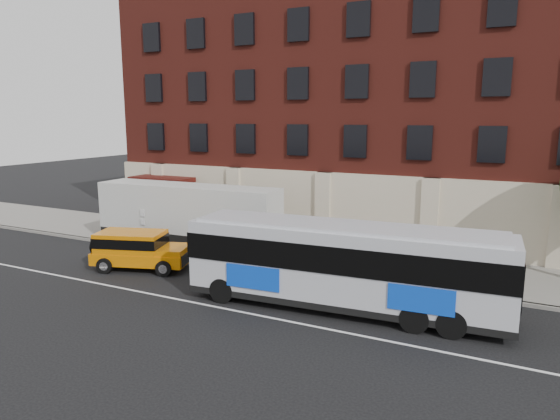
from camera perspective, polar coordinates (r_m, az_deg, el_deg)
The scene contains 9 objects.
ground at distance 19.71m, azimuth -8.10°, elevation -11.31°, with size 120.00×120.00×0.00m, color black.
sidewalk at distance 27.17m, azimuth 2.74°, elevation -4.88°, with size 60.00×6.00×0.15m, color gray.
kerb at distance 24.56m, azimuth -0.11°, elevation -6.55°, with size 60.00×0.25×0.15m, color gray.
lane_line at distance 20.09m, azimuth -7.28°, elevation -10.83°, with size 60.00×0.12×0.01m, color silver.
building at distance 33.59m, azimuth 8.41°, elevation 10.94°, with size 30.00×12.10×15.00m.
sign_pole at distance 29.02m, azimuth -15.16°, elevation -1.44°, with size 0.30×0.20×2.50m.
city_bus at distance 19.28m, azimuth 7.27°, elevation -6.00°, with size 12.32×3.48×3.33m.
yellow_suv at distance 25.31m, azimuth -15.88°, elevation -4.14°, with size 4.94×3.17×1.84m.
shipping_container at distance 28.49m, azimuth -10.39°, elevation -0.81°, with size 10.82×2.72×3.58m.
Camera 1 is at (10.52, -14.98, 7.32)m, focal length 32.26 mm.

